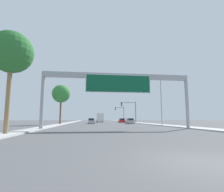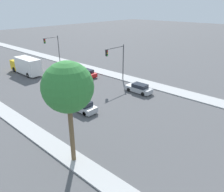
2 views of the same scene
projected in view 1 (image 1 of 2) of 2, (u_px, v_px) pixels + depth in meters
name	position (u px, v px, depth m)	size (l,w,h in m)	color
ground_plane	(207.00, 164.00, 5.53)	(300.00, 300.00, 0.00)	#515154
sidewalk_right	(130.00, 122.00, 65.95)	(3.00, 120.00, 0.15)	#B1B1B1
median_strip_left	(71.00, 122.00, 63.32)	(2.00, 120.00, 0.15)	#B1B1B1
sign_gantry	(118.00, 83.00, 23.95)	(20.36, 0.73, 7.58)	#9EA0A5
car_mid_left	(91.00, 121.00, 48.25)	(1.76, 4.21, 1.49)	#A5A8AD
car_far_left	(130.00, 121.00, 47.81)	(1.71, 4.52, 1.48)	#A5A8AD
car_far_right	(122.00, 121.00, 60.14)	(1.78, 4.29, 1.47)	red
truck_box_primary	(100.00, 118.00, 69.76)	(2.43, 8.81, 3.41)	yellow
traffic_light_near_intersection	(131.00, 109.00, 54.40)	(4.91, 0.32, 6.66)	#4C4C4F
traffic_light_mid_block	(121.00, 112.00, 74.10)	(4.00, 0.32, 6.41)	#4C4C4F
palm_tree_foreground	(11.00, 53.00, 15.80)	(3.81, 3.81, 9.30)	#8C704C
palm_tree_background	(61.00, 94.00, 41.32)	(4.23, 4.23, 9.38)	brown
street_lamp_right	(160.00, 97.00, 35.10)	(2.81, 0.28, 9.65)	#9EA0A5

